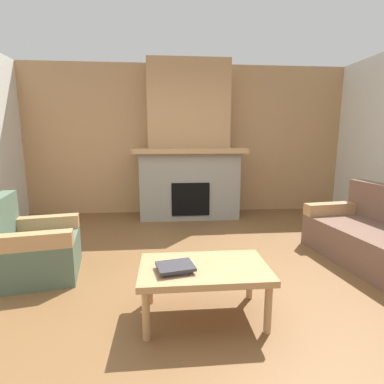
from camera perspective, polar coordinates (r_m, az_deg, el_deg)
The scene contains 6 objects.
ground at distance 3.05m, azimuth 3.43°, elevation -17.27°, with size 9.00×9.00×0.00m, color brown.
wall_back_wood_panel at distance 5.68m, azimuth -0.94°, elevation 9.81°, with size 6.00×0.12×2.70m, color tan.
fireplace at distance 5.31m, azimuth -0.63°, elevation 7.75°, with size 1.90×0.82×2.70m.
armchair at distance 3.50m, azimuth -28.16°, elevation -9.54°, with size 0.89×0.89×0.85m.
coffee_table at distance 2.42m, azimuth 2.31°, elevation -15.12°, with size 1.00×0.60×0.43m.
book_stack_near_edge at distance 2.31m, azimuth -3.25°, elevation -14.14°, with size 0.31×0.27×0.05m.
Camera 1 is at (-0.41, -2.67, 1.42)m, focal length 27.90 mm.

